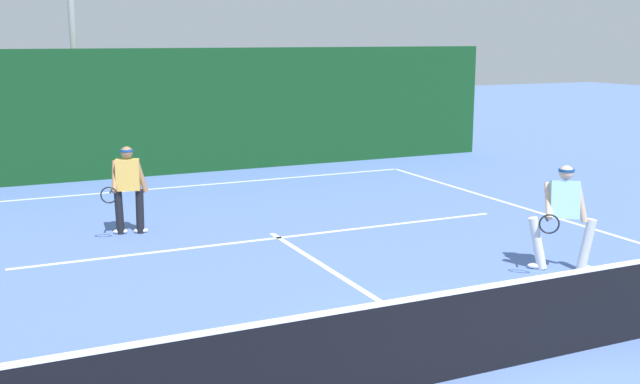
# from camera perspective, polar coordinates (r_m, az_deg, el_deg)

# --- Properties ---
(ground_plane) EXTENTS (80.00, 80.00, 0.00)m
(ground_plane) POSITION_cam_1_polar(r_m,az_deg,el_deg) (8.56, 12.58, -12.88)
(ground_plane) COLOR #5472BC
(court_line_baseline_far) EXTENTS (11.03, 0.10, 0.01)m
(court_line_baseline_far) POSITION_cam_1_polar(r_m,az_deg,el_deg) (18.54, -9.25, 0.49)
(court_line_baseline_far) COLOR white
(court_line_baseline_far) RESTS_ON ground_plane
(court_line_service) EXTENTS (8.99, 0.10, 0.01)m
(court_line_service) POSITION_cam_1_polar(r_m,az_deg,el_deg) (13.58, -3.09, -3.42)
(court_line_service) COLOR white
(court_line_service) RESTS_ON ground_plane
(court_line_centre) EXTENTS (0.10, 6.40, 0.01)m
(court_line_centre) POSITION_cam_1_polar(r_m,az_deg,el_deg) (11.08, 2.46, -6.88)
(court_line_centre) COLOR white
(court_line_centre) RESTS_ON ground_plane
(tennis_net) EXTENTS (12.08, 0.09, 1.07)m
(tennis_net) POSITION_cam_1_polar(r_m,az_deg,el_deg) (8.37, 12.73, -9.73)
(tennis_net) COLOR #1E4723
(tennis_net) RESTS_ON ground_plane
(player_near) EXTENTS (1.14, 0.79, 1.62)m
(player_near) POSITION_cam_1_polar(r_m,az_deg,el_deg) (12.07, 17.67, -1.52)
(player_near) COLOR silver
(player_near) RESTS_ON ground_plane
(player_far) EXTENTS (0.92, 0.83, 1.59)m
(player_far) POSITION_cam_1_polar(r_m,az_deg,el_deg) (14.09, -14.10, 0.42)
(player_far) COLOR black
(player_far) RESTS_ON ground_plane
(tennis_ball) EXTENTS (0.07, 0.07, 0.07)m
(tennis_ball) POSITION_cam_1_polar(r_m,az_deg,el_deg) (10.98, 20.65, -7.64)
(tennis_ball) COLOR #D1E033
(tennis_ball) RESTS_ON ground_plane
(back_fence_windscreen) EXTENTS (18.51, 0.12, 3.21)m
(back_fence_windscreen) POSITION_cam_1_polar(r_m,az_deg,el_deg) (20.00, -10.77, 5.88)
(back_fence_windscreen) COLOR #103E1B
(back_fence_windscreen) RESTS_ON ground_plane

